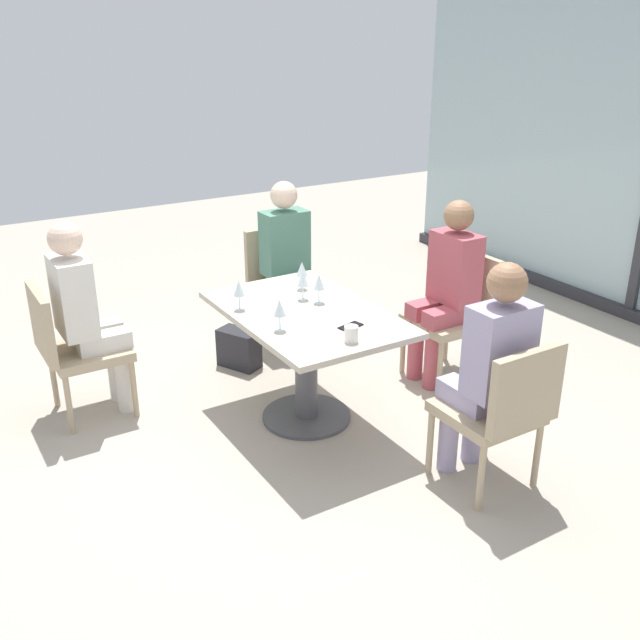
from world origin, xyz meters
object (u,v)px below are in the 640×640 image
Objects in this scene: person_far_right at (490,363)px; cell_phone_on_table at (351,326)px; dining_table_main at (306,340)px; coffee_cup at (351,334)px; person_near_window at (447,283)px; handbag_0 at (239,349)px; person_far_left at (289,258)px; wine_glass_2 at (239,289)px; chair_front_left at (71,344)px; wine_glass_3 at (280,308)px; chair_far_right at (501,407)px; chair_near_window at (457,308)px; wine_glass_0 at (302,270)px; wine_glass_1 at (303,279)px; wine_glass_4 at (319,282)px; chair_far_left at (282,279)px; person_front_left at (85,310)px.

cell_phone_on_table is (-0.72, -0.38, 0.03)m from person_far_right.
dining_table_main is 14.34× the size of coffee_cup.
person_near_window reaches higher than handbag_0.
person_far_left is 1.17m from wine_glass_2.
chair_front_left reaches higher than handbag_0.
wine_glass_3 is (0.18, -0.27, 0.32)m from dining_table_main.
chair_far_right is 0.94m from cell_phone_on_table.
wine_glass_2 is (-0.23, -1.54, 0.37)m from chair_near_window.
chair_front_left is 4.70× the size of wine_glass_0.
wine_glass_4 is at bearing 28.58° from wine_glass_1.
wine_glass_2 reaches higher than chair_front_left.
wine_glass_0 is at bearing 153.03° from dining_table_main.
wine_glass_0 is at bearing -167.79° from person_far_right.
person_front_left is at bearing -76.32° from chair_far_left.
dining_table_main is 0.36m from wine_glass_4.
coffee_cup is 0.21m from cell_phone_on_table.
wine_glass_0 is 0.88m from coffee_cup.
wine_glass_1 is 0.41m from wine_glass_2.
dining_table_main is 1.48× the size of chair_far_right.
chair_near_window is at bearing 32.16° from chair_far_left.
person_front_left reaches higher than cell_phone_on_table.
chair_far_right is at bearing 37.05° from wine_glass_3.
chair_far_left is 1.29m from wine_glass_2.
wine_glass_0 is at bearing 167.41° from coffee_cup.
person_far_left reaches higher than coffee_cup.
wine_glass_3 is 1.32m from handbag_0.
dining_table_main is at bearing -90.00° from chair_near_window.
handbag_0 is (-0.72, -0.12, -0.72)m from wine_glass_1.
coffee_cup is at bearing -25.36° from handbag_0.
wine_glass_3 is (0.96, 0.94, 0.37)m from chair_front_left.
person_front_left reaches higher than coffee_cup.
chair_far_right is 1.58m from wine_glass_0.
person_far_left is at bearing 148.85° from wine_glass_3.
wine_glass_2 is at bearing -172.40° from wine_glass_3.
person_front_left is 8.75× the size of cell_phone_on_table.
handbag_0 is at bearing -125.68° from chair_near_window.
chair_far_left is 1.00× the size of chair_far_right.
dining_table_main is 1.21m from chair_near_window.
chair_front_left is at bearing -122.91° from dining_table_main.
wine_glass_2 is (-0.23, -0.32, 0.32)m from dining_table_main.
chair_front_left and chair_far_right have the same top height.
wine_glass_4 is 1.11m from handbag_0.
person_near_window is 6.81× the size of wine_glass_3.
person_front_left is 6.81× the size of wine_glass_2.
person_far_left is 0.80m from wine_glass_0.
person_far_right is 6.81× the size of wine_glass_2.
person_front_left is at bearing -108.72° from chair_near_window.
chair_front_left is (-0.78, -1.21, -0.04)m from dining_table_main.
cell_phone_on_table is (0.17, 0.36, -0.13)m from wine_glass_3.
wine_glass_0 is (-0.34, -1.04, 0.37)m from chair_near_window.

